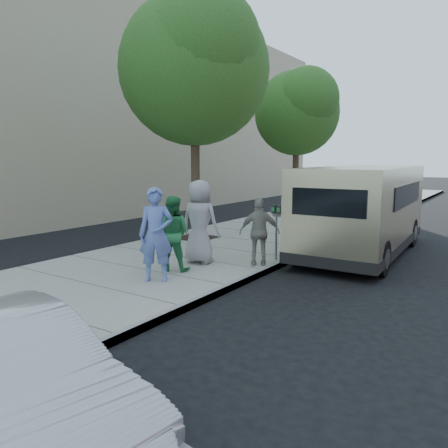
% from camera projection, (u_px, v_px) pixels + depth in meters
% --- Properties ---
extents(ground, '(120.00, 120.00, 0.00)m').
position_uv_depth(ground, '(211.00, 267.00, 10.91)').
color(ground, black).
rests_on(ground, ground).
extents(sidewalk, '(5.00, 60.00, 0.15)m').
position_uv_depth(sidewalk, '(180.00, 259.00, 11.44)').
color(sidewalk, gray).
rests_on(sidewalk, ground).
extents(curb_face, '(0.12, 60.00, 0.16)m').
position_uv_depth(curb_face, '(262.00, 272.00, 10.11)').
color(curb_face, gray).
rests_on(curb_face, ground).
extents(near_building, '(8.00, 44.00, 10.00)m').
position_uv_depth(near_building, '(6.00, 103.00, 18.37)').
color(near_building, tan).
rests_on(near_building, ground).
extents(tree_near, '(4.62, 4.60, 7.53)m').
position_uv_depth(tree_near, '(196.00, 64.00, 13.29)').
color(tree_near, black).
rests_on(tree_near, sidewalk).
extents(tree_far, '(3.92, 3.80, 6.49)m').
position_uv_depth(tree_far, '(298.00, 109.00, 19.65)').
color(tree_far, black).
rests_on(tree_far, sidewalk).
extents(parking_meter, '(0.30, 0.14, 1.39)m').
position_uv_depth(parking_meter, '(276.00, 220.00, 10.93)').
color(parking_meter, gray).
rests_on(parking_meter, sidewalk).
extents(van, '(2.43, 6.70, 2.46)m').
position_uv_depth(van, '(364.00, 208.00, 12.26)').
color(van, '#C9BD90').
rests_on(van, ground).
extents(sedan, '(3.83, 1.77, 1.22)m').
position_uv_depth(sedan, '(9.00, 380.00, 4.14)').
color(sedan, '#B4B8BC').
rests_on(sedan, ground).
extents(person_officer, '(0.86, 0.79, 1.96)m').
position_uv_depth(person_officer, '(156.00, 234.00, 9.04)').
color(person_officer, '#5C76C4').
rests_on(person_officer, sidewalk).
extents(person_green_shirt, '(1.00, 0.90, 1.71)m').
position_uv_depth(person_green_shirt, '(172.00, 233.00, 9.92)').
color(person_green_shirt, '#2C8848').
rests_on(person_green_shirt, sidewalk).
extents(person_gray_shirt, '(1.06, 0.75, 2.03)m').
position_uv_depth(person_gray_shirt, '(200.00, 222.00, 10.59)').
color(person_gray_shirt, '#99999C').
rests_on(person_gray_shirt, sidewalk).
extents(person_striped_polo, '(1.02, 0.83, 1.63)m').
position_uv_depth(person_striped_polo, '(260.00, 232.00, 10.35)').
color(person_striped_polo, gray).
rests_on(person_striped_polo, sidewalk).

